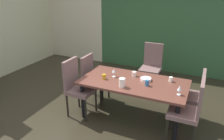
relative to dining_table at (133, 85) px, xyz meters
The scene contains 17 objects.
ground_plane 1.06m from the dining_table, 144.67° to the right, with size 6.31×6.17×0.02m, color #2A251A.
back_panel_interior 3.90m from the dining_table, 138.25° to the left, with size 1.97×0.10×2.77m, color beige.
garden_window_panel 2.67m from the dining_table, 83.32° to the left, with size 4.34×0.10×2.77m, color #2D532E.
dining_table is the anchor object (origin of this frame).
chair_head_far 1.32m from the dining_table, 91.06° to the left, with size 0.44×0.45×1.05m.
chair_left_near 1.01m from the dining_table, 163.59° to the right, with size 0.45×0.44×1.05m.
chair_left_far 1.01m from the dining_table, 163.44° to the left, with size 0.45×0.44×0.95m.
chair_right_far 1.01m from the dining_table, 16.55° to the left, with size 0.44×0.44×0.95m.
chair_right_near 1.01m from the dining_table, 16.43° to the right, with size 0.44×0.44×1.03m.
wine_glass_corner 0.82m from the dining_table, 13.24° to the right, with size 0.07×0.07×0.15m.
wine_glass_south 0.44m from the dining_table, behind, with size 0.06×0.06×0.15m.
serving_bowl_left 0.24m from the dining_table, 33.74° to the left, with size 0.19×0.19×0.05m, color white.
cup_front 0.26m from the dining_table, 107.08° to the left, with size 0.08×0.08×0.09m, color beige.
cup_rear 0.53m from the dining_table, 166.98° to the right, with size 0.07×0.07×0.09m, color #B9831B.
cup_right 0.29m from the dining_table, 16.42° to the right, with size 0.06×0.06×0.10m, color #295D8A.
cup_west 0.64m from the dining_table, 23.21° to the left, with size 0.07×0.07×0.08m, color white.
pitcher_center 0.34m from the dining_table, 109.52° to the right, with size 0.11×0.10×0.15m.
Camera 1 is at (1.75, -2.77, 2.26)m, focal length 35.00 mm.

